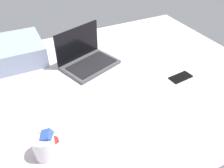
% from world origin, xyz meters
% --- Properties ---
extents(bed_mattress, '(1.80, 1.40, 0.18)m').
position_xyz_m(bed_mattress, '(0.00, 0.00, 0.09)').
color(bed_mattress, silver).
rests_on(bed_mattress, ground).
extents(laptop, '(0.39, 0.33, 0.23)m').
position_xyz_m(laptop, '(-0.08, 0.22, 0.22)').
color(laptop, '#4C4C51').
rests_on(laptop, bed_mattress).
extents(snack_cup, '(0.11, 0.10, 0.14)m').
position_xyz_m(snack_cup, '(-0.48, -0.34, 0.24)').
color(snack_cup, silver).
rests_on(snack_cup, bed_mattress).
extents(cell_phone, '(0.15, 0.08, 0.01)m').
position_xyz_m(cell_phone, '(0.37, -0.16, 0.18)').
color(cell_phone, black).
rests_on(cell_phone, bed_mattress).
extents(pillow, '(0.52, 0.36, 0.13)m').
position_xyz_m(pillow, '(-0.56, 0.48, 0.24)').
color(pillow, '#8C9EB7').
rests_on(pillow, bed_mattress).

